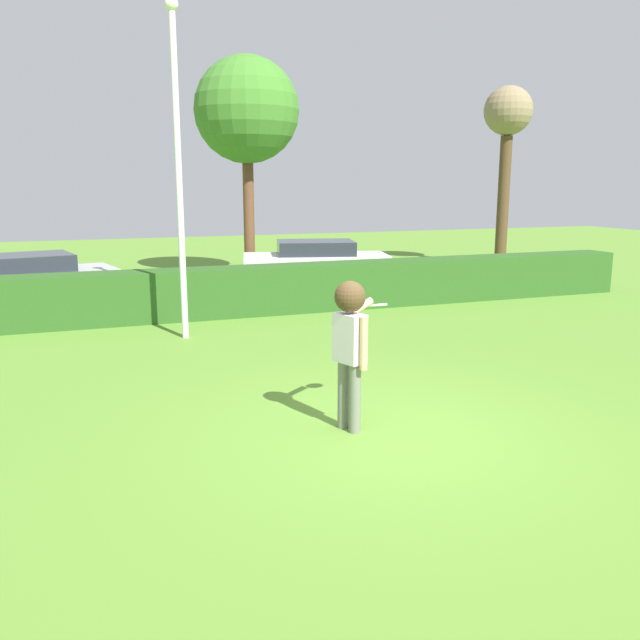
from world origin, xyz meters
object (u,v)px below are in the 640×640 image
(bare_elm_tree, at_px, (507,124))
(lamppost, at_px, (178,158))
(frisbee, at_px, (377,305))
(birch_tree, at_px, (247,111))
(parked_car_white, at_px, (316,260))
(parked_car_silver, at_px, (23,278))
(person, at_px, (350,334))

(bare_elm_tree, bearing_deg, lamppost, -148.93)
(frisbee, bearing_deg, birch_tree, 82.95)
(parked_car_white, bearing_deg, parked_car_silver, -171.22)
(birch_tree, bearing_deg, parked_car_white, -53.01)
(person, relative_size, parked_car_silver, 0.40)
(person, relative_size, bare_elm_tree, 0.29)
(bare_elm_tree, bearing_deg, frisbee, -130.67)
(parked_car_silver, relative_size, birch_tree, 0.67)
(lamppost, height_order, birch_tree, birch_tree)
(parked_car_white, xyz_separation_m, birch_tree, (-1.49, 1.97, 4.33))
(frisbee, relative_size, bare_elm_tree, 0.04)
(birch_tree, bearing_deg, lamppost, -112.76)
(person, xyz_separation_m, parked_car_silver, (-4.17, 10.06, -0.49))
(person, height_order, frisbee, person)
(parked_car_white, height_order, birch_tree, birch_tree)
(parked_car_silver, height_order, birch_tree, birch_tree)
(parked_car_silver, bearing_deg, frisbee, -63.55)
(lamppost, distance_m, parked_car_silver, 6.10)
(frisbee, distance_m, lamppost, 5.63)
(person, bearing_deg, birch_tree, 80.77)
(frisbee, xyz_separation_m, parked_car_silver, (-4.75, 9.55, -0.71))
(frisbee, xyz_separation_m, lamppost, (-1.67, 5.01, 1.95))
(parked_car_silver, height_order, parked_car_white, same)
(person, xyz_separation_m, parked_car_white, (3.64, 11.26, -0.49))
(frisbee, relative_size, birch_tree, 0.04)
(person, relative_size, parked_car_white, 0.40)
(person, xyz_separation_m, bare_elm_tree, (11.29, 12.97, 3.73))
(bare_elm_tree, bearing_deg, parked_car_silver, -169.32)
(frisbee, bearing_deg, person, -138.93)
(frisbee, distance_m, bare_elm_tree, 16.81)
(person, distance_m, lamppost, 6.03)
(person, distance_m, parked_car_white, 11.85)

